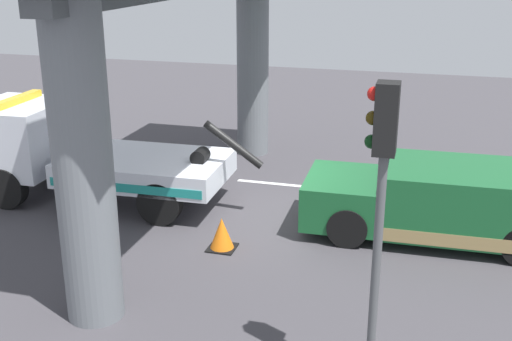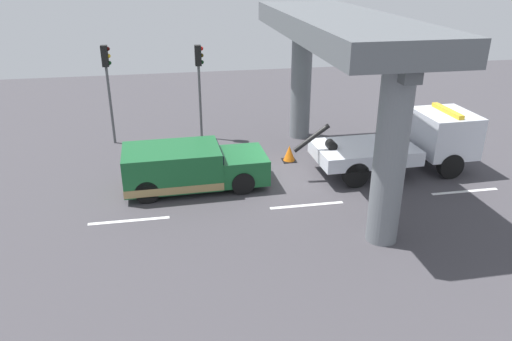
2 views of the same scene
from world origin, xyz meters
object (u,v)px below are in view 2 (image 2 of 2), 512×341
traffic_light_far (199,72)px  towed_van_green (188,168)px  traffic_light_near (107,73)px  tow_truck_white (411,142)px  traffic_cone_orange (289,154)px

traffic_light_far → towed_van_green: bearing=-99.8°
towed_van_green → traffic_light_near: size_ratio=1.19×
traffic_light_near → traffic_light_far: 4.00m
tow_truck_white → traffic_light_far: (-7.82, 5.39, 1.94)m
tow_truck_white → traffic_cone_orange: size_ratio=10.81×
traffic_cone_orange → traffic_light_near: bearing=154.0°
traffic_light_far → traffic_light_near: bearing=180.0°
traffic_light_near → traffic_light_far: bearing=0.0°
tow_truck_white → towed_van_green: tow_truck_white is taller
traffic_light_far → traffic_cone_orange: (3.36, -3.59, -2.82)m
towed_van_green → traffic_light_near: (-3.07, 5.41, 2.44)m
traffic_light_near → traffic_light_far: (4.00, 0.00, -0.08)m
traffic_light_near → tow_truck_white: bearing=-24.5°
towed_van_green → traffic_light_far: 5.98m
tow_truck_white → traffic_light_near: traffic_light_near is taller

